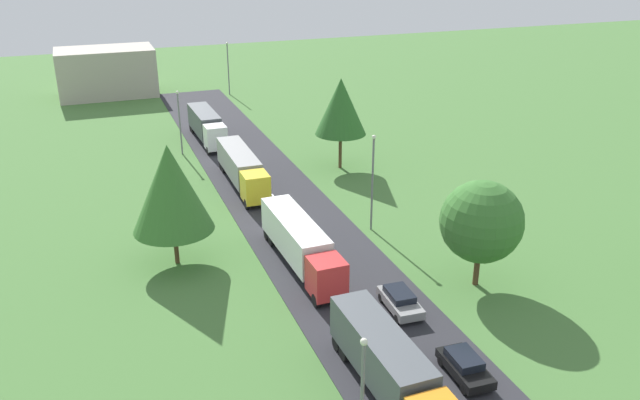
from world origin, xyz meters
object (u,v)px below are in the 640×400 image
object	(u,v)px
lamppost_third	(180,119)
distant_building	(107,72)
truck_second	(300,243)
tree_pine	(171,188)
lamppost_lead	(362,400)
truck_third	(242,167)
car_second	(465,366)
truck_fourth	(207,125)
truck_lead	(390,366)
tree_birch	(341,106)
tree_oak	(482,222)
lamppost_fourth	(228,65)
lamppost_second	(373,178)
car_third	(400,300)

from	to	relation	value
lamppost_third	distant_building	distance (m)	34.46
truck_second	tree_pine	world-z (taller)	tree_pine
tree_pine	distant_building	world-z (taller)	tree_pine
lamppost_lead	truck_third	bearing A→B (deg)	84.15
truck_second	car_second	bearing A→B (deg)	-74.08
truck_third	truck_fourth	xyz separation A→B (m)	(-0.36, 16.67, 0.08)
truck_third	truck_fourth	distance (m)	16.67
truck_lead	tree_birch	world-z (taller)	tree_birch
truck_lead	truck_second	bearing A→B (deg)	88.94
tree_oak	tree_birch	distance (m)	27.89
truck_third	lamppost_fourth	size ratio (longest dim) A/B	1.61
lamppost_third	tree_birch	bearing A→B (deg)	-34.66
truck_lead	distant_building	world-z (taller)	distant_building
lamppost_second	lamppost_fourth	bearing A→B (deg)	90.15
lamppost_third	tree_oak	xyz separation A→B (m)	(15.70, -38.81, 0.90)
lamppost_second	car_third	bearing A→B (deg)	-105.87
lamppost_second	lamppost_fourth	size ratio (longest dim) A/B	1.05
truck_third	lamppost_fourth	world-z (taller)	lamppost_fourth
lamppost_lead	tree_pine	world-z (taller)	tree_pine
car_third	lamppost_third	bearing A→B (deg)	102.16
car_second	car_third	size ratio (longest dim) A/B	0.95
lamppost_lead	lamppost_fourth	distance (m)	81.49
lamppost_lead	tree_birch	size ratio (longest dim) A/B	0.78
lamppost_third	tree_oak	size ratio (longest dim) A/B	0.93
truck_second	tree_oak	distance (m)	13.95
truck_second	lamppost_fourth	bearing A→B (deg)	82.31
car_second	lamppost_fourth	bearing A→B (deg)	87.52
lamppost_fourth	tree_birch	distance (m)	39.02
car_second	lamppost_third	bearing A→B (deg)	100.50
lamppost_lead	tree_birch	xyz separation A→B (m)	(15.81, 41.81, 2.63)
truck_second	truck_fourth	distance (m)	35.49
car_second	tree_oak	bearing A→B (deg)	53.96
truck_lead	tree_pine	world-z (taller)	tree_pine
car_second	tree_pine	xyz separation A→B (m)	(-13.84, 20.65, 5.66)
truck_fourth	tree_birch	distance (m)	19.80
truck_fourth	tree_oak	world-z (taller)	tree_oak
lamppost_lead	lamppost_fourth	xyz separation A→B (m)	(12.13, 80.58, 0.28)
lamppost_fourth	truck_second	bearing A→B (deg)	-97.69
lamppost_lead	distant_building	distance (m)	86.92
truck_lead	car_second	xyz separation A→B (m)	(5.04, 0.03, -1.28)
lamppost_third	distant_building	size ratio (longest dim) A/B	0.51
distant_building	tree_birch	bearing A→B (deg)	-63.85
lamppost_fourth	tree_pine	size ratio (longest dim) A/B	0.84
car_third	lamppost_second	size ratio (longest dim) A/B	0.49
tree_birch	truck_third	bearing A→B (deg)	-171.46
truck_second	tree_birch	xyz separation A→B (m)	(11.70, 20.57, 4.92)
lamppost_second	tree_oak	size ratio (longest dim) A/B	1.06
lamppost_fourth	truck_lead	bearing A→B (deg)	-96.25
car_second	lamppost_fourth	size ratio (longest dim) A/B	0.49
truck_lead	lamppost_second	size ratio (longest dim) A/B	1.39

